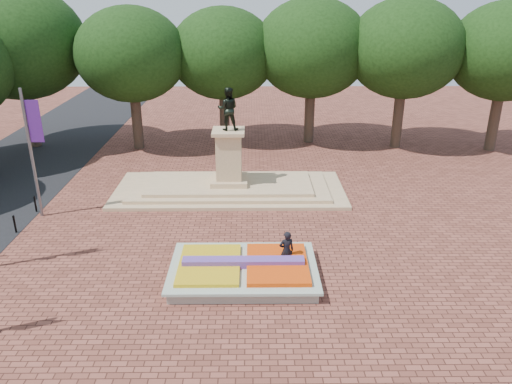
# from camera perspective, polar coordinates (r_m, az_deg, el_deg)

# --- Properties ---
(ground) EXTENTS (90.00, 90.00, 0.00)m
(ground) POSITION_cam_1_polar(r_m,az_deg,el_deg) (23.61, -3.81, -7.16)
(ground) COLOR brown
(ground) RESTS_ON ground
(flower_bed) EXTENTS (6.30, 4.30, 0.91)m
(flower_bed) POSITION_cam_1_polar(r_m,az_deg,el_deg) (21.65, -1.37, -8.86)
(flower_bed) COLOR gray
(flower_bed) RESTS_ON ground
(monument) EXTENTS (14.00, 6.00, 6.40)m
(monument) POSITION_cam_1_polar(r_m,az_deg,el_deg) (30.53, -3.06, 1.61)
(monument) COLOR tan
(monument) RESTS_ON ground
(tree_row_back) EXTENTS (44.80, 8.80, 10.43)m
(tree_row_back) POSITION_cam_1_polar(r_m,az_deg,el_deg) (38.91, 0.93, 14.84)
(tree_row_back) COLOR #33241C
(tree_row_back) RESTS_ON ground
(pedestrian) EXTENTS (0.75, 0.57, 1.85)m
(pedestrian) POSITION_cam_1_polar(r_m,az_deg,el_deg) (22.01, 3.50, -6.71)
(pedestrian) COLOR black
(pedestrian) RESTS_ON ground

